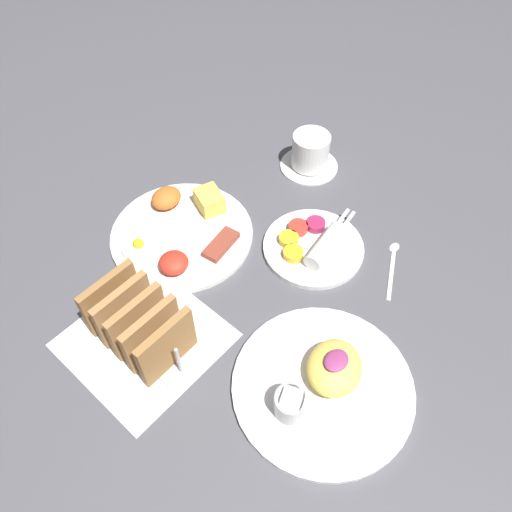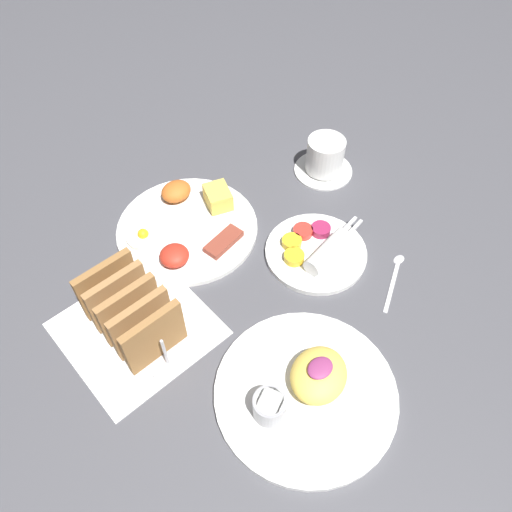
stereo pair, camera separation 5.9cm
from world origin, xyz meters
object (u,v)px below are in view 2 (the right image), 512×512
plate_breakfast (187,224)px  toast_rack (131,312)px  plate_condiments (316,250)px  coffee_cup (325,158)px  plate_foreground (306,389)px

plate_breakfast → toast_rack: (-0.19, -0.12, 0.04)m
plate_condiments → coffee_cup: coffee_cup is taller
plate_breakfast → toast_rack: size_ratio=1.46×
plate_condiments → toast_rack: size_ratio=1.08×
plate_foreground → coffee_cup: 0.49m
plate_foreground → coffee_cup: bearing=40.0°
coffee_cup → toast_rack: bearing=-173.6°
toast_rack → coffee_cup: toast_rack is taller
plate_breakfast → plate_foreground: 0.38m
plate_condiments → coffee_cup: size_ratio=1.62×
coffee_cup → plate_condiments: bearing=-140.3°
toast_rack → plate_breakfast: bearing=31.4°
plate_condiments → coffee_cup: (0.17, 0.14, 0.02)m
plate_breakfast → plate_condiments: 0.24m
plate_condiments → coffee_cup: bearing=39.7°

